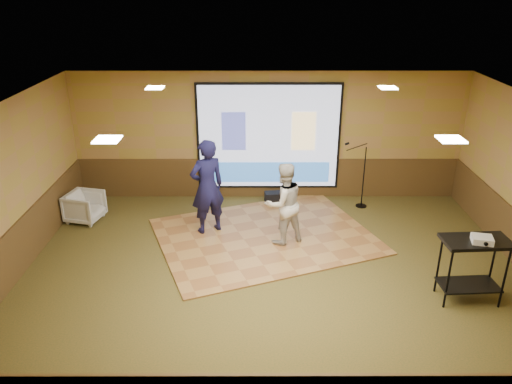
{
  "coord_description": "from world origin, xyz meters",
  "views": [
    {
      "loc": [
        -0.31,
        -7.62,
        4.86
      ],
      "look_at": [
        -0.29,
        0.69,
        1.3
      ],
      "focal_mm": 35.0,
      "sensor_mm": 36.0,
      "label": 1
    }
  ],
  "objects_px": {
    "player_left": "(207,187)",
    "player_right": "(284,204)",
    "av_table": "(474,257)",
    "projector": "(482,240)",
    "dance_floor": "(265,236)",
    "projector_screen": "(269,138)",
    "duffel_bag": "(274,197)",
    "banquet_chair": "(85,207)",
    "mic_stand": "(360,187)"
  },
  "relations": [
    {
      "from": "projector",
      "to": "projector_screen",
      "type": "bearing_deg",
      "value": 139.77
    },
    {
      "from": "projector_screen",
      "to": "banquet_chair",
      "type": "relative_size",
      "value": 4.68
    },
    {
      "from": "player_left",
      "to": "mic_stand",
      "type": "height_order",
      "value": "player_left"
    },
    {
      "from": "mic_stand",
      "to": "duffel_bag",
      "type": "bearing_deg",
      "value": 159.41
    },
    {
      "from": "projector_screen",
      "to": "av_table",
      "type": "height_order",
      "value": "projector_screen"
    },
    {
      "from": "av_table",
      "to": "projector_screen",
      "type": "bearing_deg",
      "value": 126.97
    },
    {
      "from": "av_table",
      "to": "duffel_bag",
      "type": "height_order",
      "value": "av_table"
    },
    {
      "from": "av_table",
      "to": "player_left",
      "type": "bearing_deg",
      "value": 151.73
    },
    {
      "from": "player_right",
      "to": "av_table",
      "type": "distance_m",
      "value": 3.49
    },
    {
      "from": "banquet_chair",
      "to": "duffel_bag",
      "type": "xyz_separation_m",
      "value": [
        4.12,
        0.95,
        -0.2
      ]
    },
    {
      "from": "av_table",
      "to": "projector",
      "type": "xyz_separation_m",
      "value": [
        0.04,
        -0.08,
        0.36
      ]
    },
    {
      "from": "projector_screen",
      "to": "av_table",
      "type": "distance_m",
      "value": 5.3
    },
    {
      "from": "player_right",
      "to": "duffel_bag",
      "type": "distance_m",
      "value": 2.1
    },
    {
      "from": "player_left",
      "to": "duffel_bag",
      "type": "distance_m",
      "value": 2.23
    },
    {
      "from": "dance_floor",
      "to": "mic_stand",
      "type": "xyz_separation_m",
      "value": [
        2.2,
        1.48,
        0.48
      ]
    },
    {
      "from": "projector",
      "to": "banquet_chair",
      "type": "xyz_separation_m",
      "value": [
        -7.2,
        3.01,
        -0.83
      ]
    },
    {
      "from": "duffel_bag",
      "to": "projector_screen",
      "type": "bearing_deg",
      "value": 111.08
    },
    {
      "from": "av_table",
      "to": "projector",
      "type": "bearing_deg",
      "value": -66.69
    },
    {
      "from": "projector",
      "to": "mic_stand",
      "type": "distance_m",
      "value": 3.95
    },
    {
      "from": "player_left",
      "to": "projector_screen",
      "type": "bearing_deg",
      "value": -153.85
    },
    {
      "from": "projector_screen",
      "to": "projector",
      "type": "height_order",
      "value": "projector_screen"
    },
    {
      "from": "player_left",
      "to": "player_right",
      "type": "bearing_deg",
      "value": 134.07
    },
    {
      "from": "player_left",
      "to": "player_right",
      "type": "xyz_separation_m",
      "value": [
        1.51,
        -0.47,
        -0.16
      ]
    },
    {
      "from": "projector_screen",
      "to": "projector",
      "type": "relative_size",
      "value": 10.85
    },
    {
      "from": "player_right",
      "to": "player_left",
      "type": "bearing_deg",
      "value": -43.62
    },
    {
      "from": "projector_screen",
      "to": "mic_stand",
      "type": "height_order",
      "value": "projector_screen"
    },
    {
      "from": "dance_floor",
      "to": "projector",
      "type": "relative_size",
      "value": 13.65
    },
    {
      "from": "player_left",
      "to": "projector",
      "type": "bearing_deg",
      "value": 122.27
    },
    {
      "from": "banquet_chair",
      "to": "duffel_bag",
      "type": "relative_size",
      "value": 1.75
    },
    {
      "from": "player_right",
      "to": "projector_screen",
      "type": "bearing_deg",
      "value": -110.45
    },
    {
      "from": "duffel_bag",
      "to": "av_table",
      "type": "bearing_deg",
      "value": -51.93
    },
    {
      "from": "player_right",
      "to": "dance_floor",
      "type": "bearing_deg",
      "value": -61.96
    },
    {
      "from": "player_left",
      "to": "player_right",
      "type": "height_order",
      "value": "player_left"
    },
    {
      "from": "banquet_chair",
      "to": "duffel_bag",
      "type": "height_order",
      "value": "banquet_chair"
    },
    {
      "from": "player_right",
      "to": "duffel_bag",
      "type": "relative_size",
      "value": 4.09
    },
    {
      "from": "projector_screen",
      "to": "duffel_bag",
      "type": "distance_m",
      "value": 1.39
    },
    {
      "from": "player_left",
      "to": "projector",
      "type": "xyz_separation_m",
      "value": [
        4.47,
        -2.47,
        0.14
      ]
    },
    {
      "from": "player_left",
      "to": "mic_stand",
      "type": "bearing_deg",
      "value": 171.77
    },
    {
      "from": "dance_floor",
      "to": "av_table",
      "type": "height_order",
      "value": "av_table"
    },
    {
      "from": "projector",
      "to": "banquet_chair",
      "type": "bearing_deg",
      "value": 170.3
    },
    {
      "from": "dance_floor",
      "to": "player_right",
      "type": "distance_m",
      "value": 0.94
    },
    {
      "from": "projector_screen",
      "to": "player_left",
      "type": "relative_size",
      "value": 1.68
    },
    {
      "from": "player_left",
      "to": "banquet_chair",
      "type": "xyz_separation_m",
      "value": [
        -2.73,
        0.55,
        -0.69
      ]
    },
    {
      "from": "mic_stand",
      "to": "duffel_bag",
      "type": "distance_m",
      "value": 2.02
    },
    {
      "from": "mic_stand",
      "to": "banquet_chair",
      "type": "distance_m",
      "value": 6.14
    },
    {
      "from": "player_right",
      "to": "banquet_chair",
      "type": "bearing_deg",
      "value": -39.92
    },
    {
      "from": "dance_floor",
      "to": "projector_screen",
      "type": "bearing_deg",
      "value": 87.04
    },
    {
      "from": "projector_screen",
      "to": "player_left",
      "type": "bearing_deg",
      "value": -125.03
    },
    {
      "from": "av_table",
      "to": "projector",
      "type": "height_order",
      "value": "projector"
    },
    {
      "from": "duffel_bag",
      "to": "player_right",
      "type": "bearing_deg",
      "value": -86.55
    }
  ]
}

